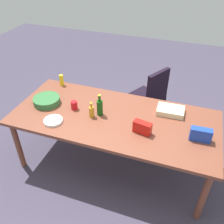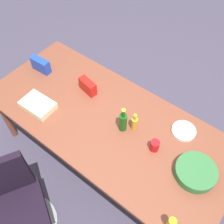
% 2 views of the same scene
% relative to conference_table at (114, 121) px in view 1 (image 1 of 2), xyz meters
% --- Properties ---
extents(ground_plane, '(10.00, 10.00, 0.00)m').
position_rel_conference_table_xyz_m(ground_plane, '(0.00, 0.00, -0.72)').
color(ground_plane, '#423B4E').
extents(conference_table, '(2.45, 1.10, 0.79)m').
position_rel_conference_table_xyz_m(conference_table, '(0.00, 0.00, 0.00)').
color(conference_table, brown).
rests_on(conference_table, ground).
extents(office_chair, '(0.65, 0.65, 0.98)m').
position_rel_conference_table_xyz_m(office_chair, '(0.20, 1.04, -0.35)').
color(office_chair, gray).
rests_on(office_chair, ground).
extents(mustard_bottle, '(0.07, 0.07, 0.16)m').
position_rel_conference_table_xyz_m(mustard_bottle, '(-0.95, 0.46, 0.15)').
color(mustard_bottle, yellow).
rests_on(mustard_bottle, conference_table).
extents(wine_bottle, '(0.09, 0.09, 0.28)m').
position_rel_conference_table_xyz_m(wine_bottle, '(-0.17, -0.01, 0.17)').
color(wine_bottle, '#144B12').
rests_on(wine_bottle, conference_table).
extents(red_solo_cup, '(0.10, 0.10, 0.11)m').
position_rel_conference_table_xyz_m(red_solo_cup, '(-0.52, -0.01, 0.12)').
color(red_solo_cup, red).
rests_on(red_solo_cup, conference_table).
extents(salad_bowl, '(0.39, 0.39, 0.08)m').
position_rel_conference_table_xyz_m(salad_bowl, '(-0.91, -0.02, 0.11)').
color(salad_bowl, '#316937').
rests_on(salad_bowl, conference_table).
extents(chip_bag_blue, '(0.22, 0.09, 0.15)m').
position_rel_conference_table_xyz_m(chip_bag_blue, '(0.99, -0.09, 0.14)').
color(chip_bag_blue, '#1C3FB1').
rests_on(chip_bag_blue, conference_table).
extents(paper_plate_stack, '(0.26, 0.26, 0.03)m').
position_rel_conference_table_xyz_m(paper_plate_stack, '(-0.63, -0.33, 0.08)').
color(paper_plate_stack, white).
rests_on(paper_plate_stack, conference_table).
extents(dressing_bottle, '(0.07, 0.07, 0.20)m').
position_rel_conference_table_xyz_m(dressing_bottle, '(-0.25, -0.09, 0.14)').
color(dressing_bottle, orange).
rests_on(dressing_bottle, conference_table).
extents(chip_bag_red, '(0.21, 0.12, 0.14)m').
position_rel_conference_table_xyz_m(chip_bag_red, '(0.38, -0.17, 0.14)').
color(chip_bag_red, red).
rests_on(chip_bag_red, conference_table).
extents(sheet_cake, '(0.33, 0.23, 0.07)m').
position_rel_conference_table_xyz_m(sheet_cake, '(0.62, 0.30, 0.10)').
color(sheet_cake, beige).
rests_on(sheet_cake, conference_table).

